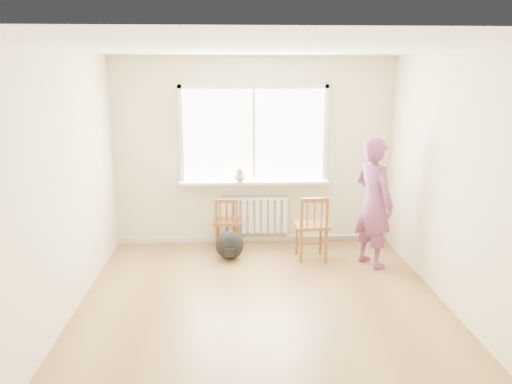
{
  "coord_description": "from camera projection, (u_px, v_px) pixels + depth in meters",
  "views": [
    {
      "loc": [
        -0.32,
        -4.87,
        2.47
      ],
      "look_at": [
        -0.02,
        1.2,
        1.01
      ],
      "focal_mm": 35.0,
      "sensor_mm": 36.0,
      "label": 1
    }
  ],
  "objects": [
    {
      "name": "ceiling",
      "position": [
        264.0,
        47.0,
        4.69
      ],
      "size": [
        4.5,
        4.5,
        0.0
      ],
      "primitive_type": "plane",
      "rotation": [
        3.14,
        0.0,
        0.0
      ],
      "color": "white",
      "rests_on": "back_wall"
    },
    {
      "name": "chair_right",
      "position": [
        312.0,
        228.0,
        6.66
      ],
      "size": [
        0.46,
        0.44,
        0.89
      ],
      "rotation": [
        0.0,
        0.0,
        3.18
      ],
      "color": "brown",
      "rests_on": "floor"
    },
    {
      "name": "backpack",
      "position": [
        230.0,
        245.0,
        6.74
      ],
      "size": [
        0.39,
        0.3,
        0.38
      ],
      "primitive_type": "ellipsoid",
      "rotation": [
        0.0,
        0.0,
        -0.04
      ],
      "color": "black",
      "rests_on": "floor"
    },
    {
      "name": "chair_left",
      "position": [
        227.0,
        223.0,
        7.06
      ],
      "size": [
        0.4,
        0.38,
        0.77
      ],
      "rotation": [
        0.0,
        0.0,
        3.08
      ],
      "color": "brown",
      "rests_on": "floor"
    },
    {
      "name": "windowsill",
      "position": [
        254.0,
        182.0,
        7.18
      ],
      "size": [
        2.15,
        0.22,
        0.04
      ],
      "primitive_type": "cube",
      "color": "white",
      "rests_on": "back_wall"
    },
    {
      "name": "cat",
      "position": [
        240.0,
        175.0,
        7.06
      ],
      "size": [
        0.17,
        0.38,
        0.26
      ],
      "rotation": [
        0.0,
        0.0,
        -0.0
      ],
      "color": "beige",
      "rests_on": "windowsill"
    },
    {
      "name": "radiator",
      "position": [
        254.0,
        214.0,
        7.31
      ],
      "size": [
        1.0,
        0.12,
        0.55
      ],
      "color": "white",
      "rests_on": "back_wall"
    },
    {
      "name": "person",
      "position": [
        374.0,
        203.0,
        6.39
      ],
      "size": [
        0.64,
        0.73,
        1.68
      ],
      "primitive_type": "imported",
      "rotation": [
        0.0,
        0.0,
        2.06
      ],
      "color": "#BD3F67",
      "rests_on": "floor"
    },
    {
      "name": "heating_pipe",
      "position": [
        337.0,
        236.0,
        7.49
      ],
      "size": [
        1.4,
        0.04,
        0.04
      ],
      "primitive_type": "cylinder",
      "rotation": [
        0.0,
        1.57,
        0.0
      ],
      "color": "silver",
      "rests_on": "back_wall"
    },
    {
      "name": "back_wall",
      "position": [
        254.0,
        152.0,
        7.19
      ],
      "size": [
        4.0,
        0.01,
        2.7
      ],
      "primitive_type": "cube",
      "color": "beige",
      "rests_on": "ground"
    },
    {
      "name": "baseboard",
      "position": [
        254.0,
        239.0,
        7.48
      ],
      "size": [
        4.0,
        0.03,
        0.08
      ],
      "primitive_type": "cube",
      "color": "beige",
      "rests_on": "ground"
    },
    {
      "name": "floor",
      "position": [
        263.0,
        310.0,
        5.32
      ],
      "size": [
        4.5,
        4.5,
        0.0
      ],
      "primitive_type": "plane",
      "color": "olive",
      "rests_on": "ground"
    },
    {
      "name": "window",
      "position": [
        254.0,
        131.0,
        7.09
      ],
      "size": [
        2.12,
        0.05,
        1.42
      ],
      "color": "white",
      "rests_on": "back_wall"
    }
  ]
}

